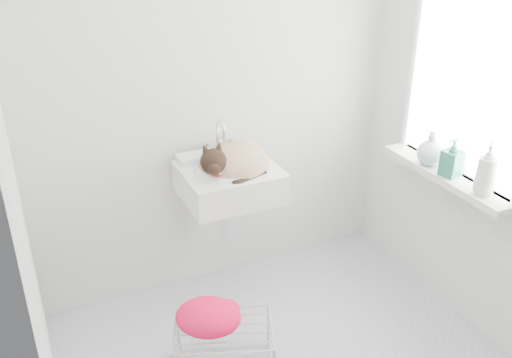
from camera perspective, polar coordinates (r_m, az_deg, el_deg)
name	(u,v)px	position (r m, az deg, el deg)	size (l,w,h in m)	color
back_wall	(215,84)	(3.17, -4.15, 9.59)	(2.20, 0.02, 2.50)	silver
right_wall	(502,111)	(2.99, 23.67, 6.38)	(0.02, 2.00, 2.50)	silver
left_wall	(17,201)	(2.06, -23.09, -2.05)	(0.02, 2.00, 2.50)	silver
window_glass	(472,80)	(3.08, 21.12, 9.33)	(0.01, 0.80, 1.00)	white
window_frame	(470,81)	(3.07, 20.92, 9.31)	(0.04, 0.90, 1.10)	white
windowsill	(446,176)	(3.20, 18.69, 0.32)	(0.16, 0.88, 0.04)	white
sink	(229,168)	(3.08, -2.72, 1.11)	(0.52, 0.46, 0.21)	white
faucet	(217,133)	(3.18, -4.01, 4.65)	(0.19, 0.13, 0.19)	silver
cat	(233,162)	(3.05, -2.38, 1.71)	(0.42, 0.34, 0.26)	tan
wire_rack	(224,348)	(2.94, -3.30, -16.79)	(0.48, 0.33, 0.29)	#BDBDBD
towel	(208,323)	(2.83, -4.85, -14.39)	(0.33, 0.23, 0.13)	red
bottle_a	(482,194)	(3.02, 21.95, -1.38)	(0.09, 0.09, 0.22)	white
bottle_b	(449,175)	(3.16, 19.04, 0.36)	(0.09, 0.10, 0.21)	#26705F
bottle_c	(429,164)	(3.27, 17.13, 1.50)	(0.15, 0.15, 0.19)	silver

